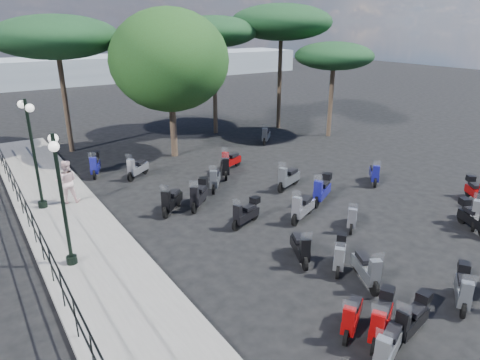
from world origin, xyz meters
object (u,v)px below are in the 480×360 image
pedestrian_far (67,182)px  scooter_10 (137,168)px  scooter_1 (352,317)px  scooter_5 (388,348)px  scooter_4 (95,165)px  scooter_6 (381,320)px  scooter_0 (411,320)px  pine_0 (214,32)px  scooter_16 (225,167)px  pine_3 (334,56)px  scooter_13 (340,255)px  scooter_15 (215,180)px  scooter_19 (352,218)px  pine_1 (281,22)px  scooter_3 (246,213)px  scooter_20 (322,190)px  scooter_14 (302,208)px  scooter_27 (266,136)px  scooter_11 (463,289)px  pine_2 (56,37)px  scooter_21 (288,178)px  scooter_7 (367,270)px  scooter_2 (301,248)px  lamp_post_1 (61,193)px  scooter_26 (374,174)px  broadleaf_tree (170,60)px  lamp_post_2 (33,148)px  scooter_22 (231,161)px  scooter_25 (476,191)px  scooter_8 (199,195)px  scooter_9 (171,201)px  scooter_24 (474,218)px  scooter_18 (479,211)px

pedestrian_far → scooter_10: pedestrian_far is taller
scooter_1 → scooter_5: 1.19m
scooter_4 → scooter_6: (2.29, -15.27, -0.01)m
scooter_0 → pine_0: pine_0 is taller
scooter_16 → pine_3: pine_3 is taller
scooter_13 → scooter_15: size_ratio=0.88×
scooter_19 → pine_1: pine_1 is taller
scooter_3 → scooter_6: 6.75m
scooter_15 → scooter_20: size_ratio=0.87×
scooter_4 → scooter_20: scooter_20 is taller
scooter_14 → scooter_27: bearing=-53.4°
scooter_4 → scooter_11: scooter_4 is taller
scooter_6 → pine_2: pine_2 is taller
scooter_20 → scooter_21: 1.96m
scooter_7 → scooter_13: size_ratio=1.24×
scooter_19 → scooter_21: bearing=-48.1°
scooter_2 → lamp_post_1: bearing=-4.1°
scooter_0 → scooter_14: scooter_14 is taller
scooter_19 → scooter_20: bearing=-58.4°
pedestrian_far → scooter_20: 10.37m
scooter_26 → scooter_2: bearing=68.6°
scooter_16 → broadleaf_tree: size_ratio=0.20×
scooter_15 → pine_3: bearing=-122.5°
lamp_post_2 → pine_1: pine_1 is taller
scooter_19 → scooter_22: size_ratio=0.80×
lamp_post_1 → scooter_19: size_ratio=3.34×
scooter_25 → pine_3: pine_3 is taller
scooter_1 → scooter_3: scooter_3 is taller
scooter_8 → scooter_22: (3.60, 3.29, -0.08)m
scooter_21 → scooter_26: size_ratio=1.32×
scooter_4 → pine_0: bearing=-134.1°
scooter_3 → scooter_5: 7.47m
scooter_4 → broadleaf_tree: 6.61m
scooter_2 → scooter_25: size_ratio=1.10×
broadleaf_tree → scooter_27: bearing=-6.7°
scooter_7 → scooter_21: scooter_21 is taller
pedestrian_far → scooter_10: bearing=-136.1°
scooter_9 → scooter_5: bearing=140.1°
scooter_9 → scooter_14: size_ratio=0.83×
scooter_2 → scooter_14: 3.00m
scooter_3 → scooter_19: 3.84m
scooter_16 → scooter_24: bearing=142.0°
pine_2 → scooter_11: bearing=-76.1°
scooter_18 → scooter_24: bearing=83.4°
lamp_post_1 → scooter_15: (6.91, 3.18, -2.00)m
scooter_1 → scooter_5: bearing=140.7°
scooter_22 → pine_0: pine_0 is taller
scooter_13 → scooter_27: 14.41m
scooter_14 → scooter_21: bearing=-53.9°
scooter_14 → broadleaf_tree: (-0.42, 10.22, 4.68)m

